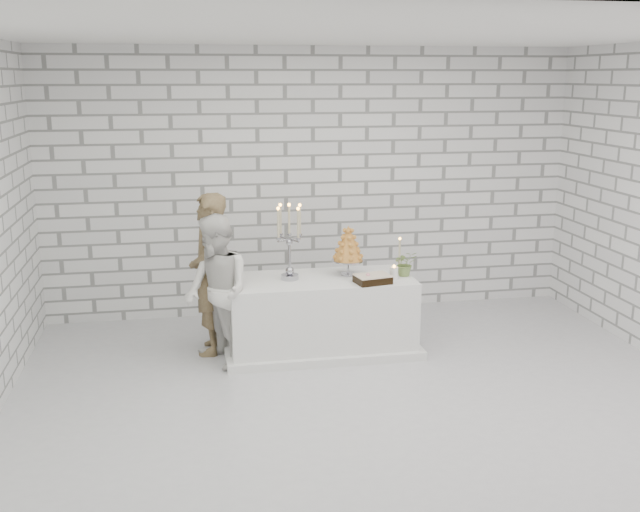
{
  "coord_description": "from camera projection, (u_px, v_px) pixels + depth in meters",
  "views": [
    {
      "loc": [
        -1.43,
        -5.63,
        2.68
      ],
      "look_at": [
        -0.22,
        0.88,
        1.05
      ],
      "focal_mm": 41.24,
      "sensor_mm": 36.0,
      "label": 1
    }
  ],
  "objects": [
    {
      "name": "groom",
      "position": [
        209.0,
        274.0,
        7.16
      ],
      "size": [
        0.46,
        0.63,
        1.59
      ],
      "primitive_type": "imported",
      "rotation": [
        0.0,
        0.0,
        -1.72
      ],
      "color": "brown",
      "rests_on": "ground"
    },
    {
      "name": "pillar_candle",
      "position": [
        394.0,
        273.0,
        7.15
      ],
      "size": [
        0.1,
        0.1,
        0.12
      ],
      "primitive_type": "cylinder",
      "rotation": [
        0.0,
        0.0,
        0.3
      ],
      "color": "white",
      "rests_on": "cake_table"
    },
    {
      "name": "wall_back",
      "position": [
        313.0,
        183.0,
        8.3
      ],
      "size": [
        6.0,
        0.01,
        3.0
      ],
      "primitive_type": "cube",
      "color": "white",
      "rests_on": "ground"
    },
    {
      "name": "ceiling",
      "position": [
        370.0,
        32.0,
        5.56
      ],
      "size": [
        6.0,
        5.0,
        0.01
      ],
      "primitive_type": "cube",
      "color": "white",
      "rests_on": "ground"
    },
    {
      "name": "cake_table",
      "position": [
        321.0,
        315.0,
        7.28
      ],
      "size": [
        1.8,
        0.8,
        0.75
      ],
      "primitive_type": "cube",
      "color": "white",
      "rests_on": "ground"
    },
    {
      "name": "wall_front",
      "position": [
        493.0,
        328.0,
        3.53
      ],
      "size": [
        6.0,
        0.01,
        3.0
      ],
      "primitive_type": "cube",
      "color": "white",
      "rests_on": "ground"
    },
    {
      "name": "chocolate_cake",
      "position": [
        373.0,
        279.0,
        7.01
      ],
      "size": [
        0.36,
        0.29,
        0.08
      ],
      "primitive_type": "cube",
      "rotation": [
        0.0,
        0.0,
        0.19
      ],
      "color": "black",
      "rests_on": "cake_table"
    },
    {
      "name": "croquembouche",
      "position": [
        348.0,
        250.0,
        7.24
      ],
      "size": [
        0.36,
        0.36,
        0.51
      ],
      "primitive_type": null,
      "rotation": [
        0.0,
        0.0,
        0.11
      ],
      "color": "#B06E2A",
      "rests_on": "cake_table"
    },
    {
      "name": "candelabra",
      "position": [
        289.0,
        242.0,
        7.06
      ],
      "size": [
        0.37,
        0.37,
        0.75
      ],
      "primitive_type": null,
      "rotation": [
        0.0,
        0.0,
        -0.24
      ],
      "color": "#A3A2AD",
      "rests_on": "cake_table"
    },
    {
      "name": "bride",
      "position": [
        217.0,
        292.0,
        6.83
      ],
      "size": [
        0.77,
        0.86,
        1.45
      ],
      "primitive_type": "imported",
      "rotation": [
        0.0,
        0.0,
        -1.19
      ],
      "color": "white",
      "rests_on": "ground"
    },
    {
      "name": "extra_taper",
      "position": [
        399.0,
        255.0,
        7.45
      ],
      "size": [
        0.07,
        0.07,
        0.32
      ],
      "primitive_type": "cylinder",
      "rotation": [
        0.0,
        0.0,
        0.25
      ],
      "color": "#C1B692",
      "rests_on": "cake_table"
    },
    {
      "name": "ground",
      "position": [
        364.0,
        398.0,
        6.27
      ],
      "size": [
        6.0,
        5.0,
        0.01
      ],
      "primitive_type": "cube",
      "color": "silver",
      "rests_on": "ground"
    },
    {
      "name": "flowers",
      "position": [
        405.0,
        263.0,
        7.25
      ],
      "size": [
        0.23,
        0.2,
        0.25
      ],
      "primitive_type": "imported",
      "rotation": [
        0.0,
        0.0,
        0.03
      ],
      "color": "#536938",
      "rests_on": "cake_table"
    }
  ]
}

